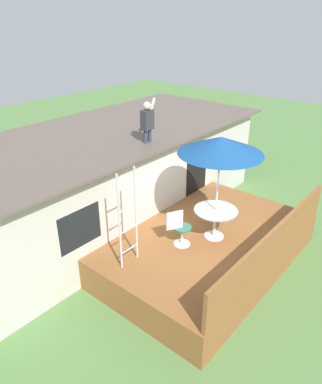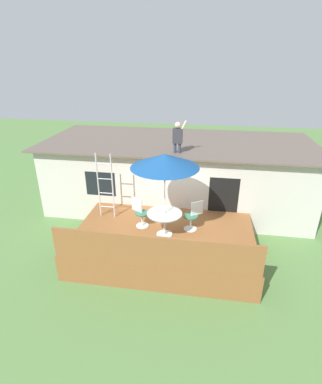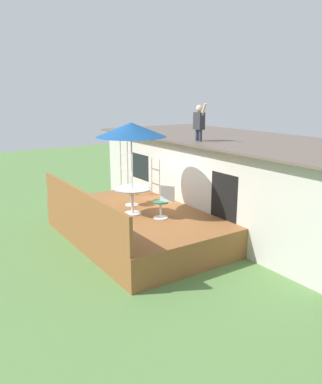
# 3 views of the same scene
# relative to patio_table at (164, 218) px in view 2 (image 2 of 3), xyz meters

# --- Properties ---
(ground_plane) EXTENTS (40.00, 40.00, 0.00)m
(ground_plane) POSITION_rel_patio_table_xyz_m (-0.03, 0.19, -1.39)
(ground_plane) COLOR #567F42
(house) EXTENTS (10.50, 4.50, 2.71)m
(house) POSITION_rel_patio_table_xyz_m (-0.03, 3.79, -0.03)
(house) COLOR beige
(house) RESTS_ON ground
(deck) EXTENTS (5.45, 3.52, 0.80)m
(deck) POSITION_rel_patio_table_xyz_m (-0.03, 0.19, -0.99)
(deck) COLOR brown
(deck) RESTS_ON ground
(deck_railing) EXTENTS (5.35, 0.08, 0.90)m
(deck_railing) POSITION_rel_patio_table_xyz_m (-0.03, -1.52, -0.14)
(deck_railing) COLOR brown
(deck_railing) RESTS_ON deck
(patio_table) EXTENTS (1.04, 1.04, 0.74)m
(patio_table) POSITION_rel_patio_table_xyz_m (0.00, 0.00, 0.00)
(patio_table) COLOR silver
(patio_table) RESTS_ON deck
(patio_umbrella) EXTENTS (1.90, 1.90, 2.54)m
(patio_umbrella) POSITION_rel_patio_table_xyz_m (0.00, 0.00, 1.76)
(patio_umbrella) COLOR silver
(patio_umbrella) RESTS_ON deck
(step_ladder) EXTENTS (0.52, 0.04, 2.20)m
(step_ladder) POSITION_rel_patio_table_xyz_m (-2.06, 0.86, 0.51)
(step_ladder) COLOR silver
(step_ladder) RESTS_ON deck
(person_figure) EXTENTS (0.47, 0.20, 1.11)m
(person_figure) POSITION_rel_patio_table_xyz_m (0.11, 2.24, 1.93)
(person_figure) COLOR #33384C
(person_figure) RESTS_ON house
(patio_chair_left) EXTENTS (0.58, 0.44, 0.92)m
(patio_chair_left) POSITION_rel_patio_table_xyz_m (-0.83, 0.44, -0.13)
(patio_chair_left) COLOR silver
(patio_chair_left) RESTS_ON deck
(patio_chair_right) EXTENTS (0.57, 0.44, 0.92)m
(patio_chair_right) POSITION_rel_patio_table_xyz_m (0.81, 0.49, -0.13)
(patio_chair_right) COLOR silver
(patio_chair_right) RESTS_ON deck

